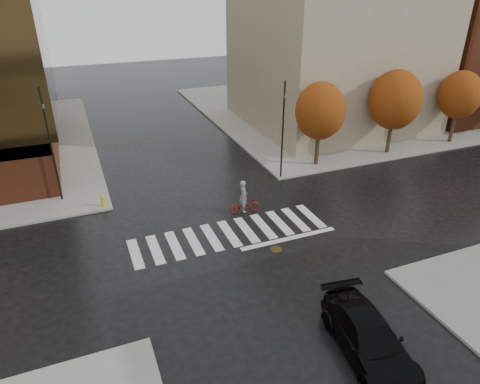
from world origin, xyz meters
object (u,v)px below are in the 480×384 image
object	(u,v)px
sedan	(369,338)
cyclist	(244,202)
traffic_light_nw	(49,138)
traffic_light_ne	(283,125)
fire_hydrant	(103,200)

from	to	relation	value
sedan	cyclist	xyz separation A→B (m)	(-0.18, 12.43, -0.02)
cyclist	traffic_light_nw	xyz separation A→B (m)	(-10.77, 6.03, 3.70)
traffic_light_ne	traffic_light_nw	bearing A→B (deg)	-19.59
cyclist	sedan	bearing A→B (deg)	-174.03
cyclist	traffic_light_nw	distance (m)	12.89
traffic_light_nw	fire_hydrant	xyz separation A→B (m)	(2.50, -2.03, -3.91)
traffic_light_nw	fire_hydrant	bearing A→B (deg)	37.11
cyclist	traffic_light_ne	world-z (taller)	traffic_light_ne
cyclist	fire_hydrant	distance (m)	9.19
sedan	cyclist	bearing A→B (deg)	98.54
sedan	cyclist	size ratio (longest dim) A/B	2.42
traffic_light_ne	fire_hydrant	xyz separation A→B (m)	(-12.80, 0.20, -3.61)
traffic_light_nw	sedan	bearing A→B (deg)	16.85
traffic_light_ne	fire_hydrant	bearing A→B (deg)	-12.20
traffic_light_nw	traffic_light_ne	distance (m)	15.46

